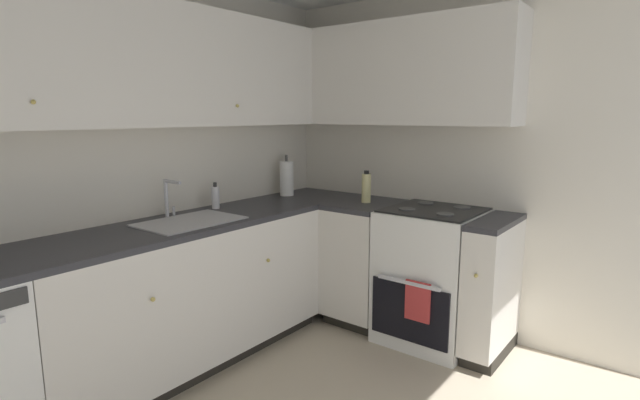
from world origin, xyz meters
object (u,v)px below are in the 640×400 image
(oven_range, at_px, (432,274))
(oil_bottle, at_px, (366,188))
(soap_bottle, at_px, (215,197))
(paper_towel_roll, at_px, (287,178))

(oven_range, bearing_deg, oil_bottle, 91.96)
(soap_bottle, height_order, oil_bottle, oil_bottle)
(paper_towel_roll, bearing_deg, oil_bottle, -79.78)
(oven_range, height_order, oil_bottle, oil_bottle)
(oil_bottle, bearing_deg, soap_bottle, 140.29)
(oven_range, distance_m, paper_towel_roll, 1.36)
(soap_bottle, xyz_separation_m, paper_towel_roll, (0.72, -0.02, 0.06))
(oil_bottle, bearing_deg, oven_range, -88.04)
(oven_range, height_order, paper_towel_roll, paper_towel_roll)
(paper_towel_roll, xyz_separation_m, oil_bottle, (0.12, -0.68, -0.03))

